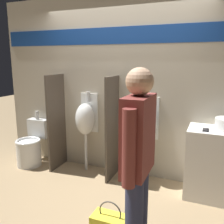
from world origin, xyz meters
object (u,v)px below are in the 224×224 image
object	(u,v)px
toilet	(31,147)
person_in_vest	(138,159)
cell_phone	(206,130)
urinal_far	(146,125)
urinal_near_counter	(86,119)

from	to	relation	value
toilet	person_in_vest	world-z (taller)	person_in_vest
cell_phone	toilet	distance (m)	2.82
urinal_far	person_in_vest	size ratio (longest dim) A/B	0.74
person_in_vest	urinal_far	bearing A→B (deg)	11.69
cell_phone	urinal_far	bearing A→B (deg)	165.88
urinal_near_counter	person_in_vest	distance (m)	1.94
cell_phone	person_in_vest	bearing A→B (deg)	-111.17
toilet	urinal_far	bearing A→B (deg)	4.96
cell_phone	urinal_far	distance (m)	0.83
toilet	urinal_near_counter	bearing A→B (deg)	9.84
cell_phone	toilet	bearing A→B (deg)	179.34
cell_phone	person_in_vest	distance (m)	1.34
toilet	person_in_vest	size ratio (longest dim) A/B	0.52
urinal_near_counter	toilet	world-z (taller)	urinal_near_counter
urinal_far	toilet	xyz separation A→B (m)	(-1.95, -0.17, -0.54)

